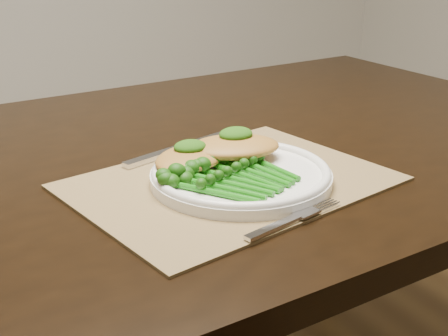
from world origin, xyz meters
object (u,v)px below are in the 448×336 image
broccolini_bundle (243,178)px  placemat (231,182)px  dinner_plate (241,174)px  chicken_fillet_left (191,157)px

broccolini_bundle → placemat: bearing=62.1°
placemat → dinner_plate: dinner_plate is taller
placemat → dinner_plate: bearing=-51.4°
dinner_plate → chicken_fillet_left: (-0.05, 0.06, 0.02)m
chicken_fillet_left → broccolini_bundle: 0.10m
placemat → chicken_fillet_left: bearing=120.1°
placemat → chicken_fillet_left: 0.07m
placemat → broccolini_bundle: bearing=-105.6°
dinner_plate → broccolini_bundle: broccolini_bundle is taller
chicken_fillet_left → dinner_plate: bearing=-77.0°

